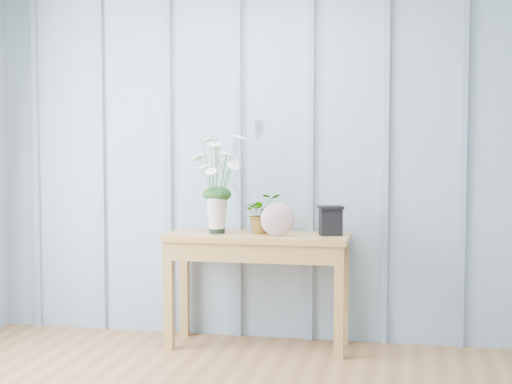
% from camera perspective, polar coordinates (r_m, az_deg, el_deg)
% --- Properties ---
extents(room_shell, '(4.00, 4.50, 2.50)m').
position_cam_1_polar(room_shell, '(4.08, -1.93, 12.48)').
color(room_shell, '#8CA3B5').
rests_on(room_shell, ground).
extents(sideboard, '(1.20, 0.45, 0.75)m').
position_cam_1_polar(sideboard, '(5.16, 0.11, -4.33)').
color(sideboard, '#A3783C').
rests_on(sideboard, ground).
extents(daisy_vase, '(0.47, 0.36, 0.67)m').
position_cam_1_polar(daisy_vase, '(5.16, -2.87, 1.62)').
color(daisy_vase, black).
rests_on(daisy_vase, sideboard).
extents(spider_plant, '(0.31, 0.29, 0.26)m').
position_cam_1_polar(spider_plant, '(5.19, 0.46, -1.55)').
color(spider_plant, '#153913').
rests_on(spider_plant, sideboard).
extents(felt_disc_vessel, '(0.23, 0.10, 0.22)m').
position_cam_1_polar(felt_disc_vessel, '(5.01, 1.59, -2.01)').
color(felt_disc_vessel, '#834C63').
rests_on(felt_disc_vessel, sideboard).
extents(carved_box, '(0.19, 0.16, 0.19)m').
position_cam_1_polar(carved_box, '(5.09, 5.44, -2.06)').
color(carved_box, black).
rests_on(carved_box, sideboard).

